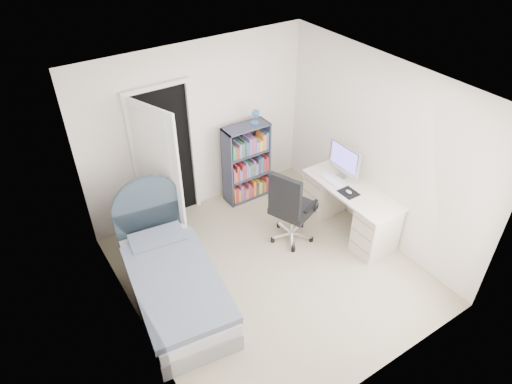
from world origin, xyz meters
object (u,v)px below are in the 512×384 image
floor_lamp (160,201)px  nightstand (141,210)px  bookcase (247,165)px  office_chair (290,205)px  bed (173,281)px  desk (349,206)px

floor_lamp → nightstand: bearing=155.1°
bookcase → office_chair: size_ratio=1.28×
bed → nightstand: size_ratio=3.30×
bed → office_chair: 1.78m
bookcase → office_chair: 1.21m
bed → floor_lamp: floor_lamp is taller
nightstand → floor_lamp: bearing=-24.9°
nightstand → bookcase: (1.70, -0.05, 0.16)m
floor_lamp → bookcase: bookcase is taller
nightstand → bookcase: size_ratio=0.43×
desk → floor_lamp: bearing=148.2°
bed → office_chair: (1.75, 0.05, 0.36)m
floor_lamp → desk: floor_lamp is taller
nightstand → floor_lamp: (0.25, -0.11, 0.12)m
bed → desk: 2.63m
office_chair → nightstand: bearing=141.9°
floor_lamp → office_chair: (1.35, -1.14, 0.10)m
nightstand → office_chair: (1.60, -1.26, 0.22)m
bookcase → desk: bearing=-62.0°
nightstand → bookcase: 1.71m
bed → bookcase: bookcase is taller
floor_lamp → bookcase: bearing=2.6°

